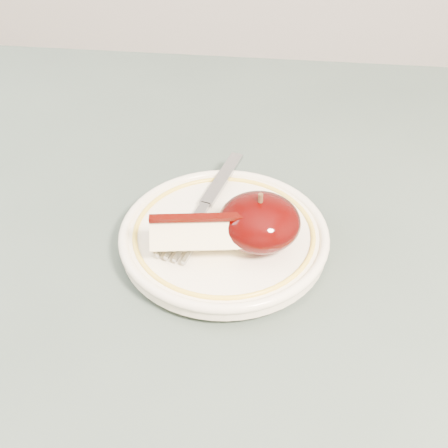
# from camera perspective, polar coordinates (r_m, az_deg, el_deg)

# --- Properties ---
(table) EXTENTS (0.90, 0.90, 0.75)m
(table) POSITION_cam_1_polar(r_m,az_deg,el_deg) (0.57, -3.01, -13.37)
(table) COLOR brown
(table) RESTS_ON ground
(plate) EXTENTS (0.18, 0.18, 0.02)m
(plate) POSITION_cam_1_polar(r_m,az_deg,el_deg) (0.54, 0.00, -1.13)
(plate) COLOR white
(plate) RESTS_ON table
(apple_half) EXTENTS (0.07, 0.07, 0.05)m
(apple_half) POSITION_cam_1_polar(r_m,az_deg,el_deg) (0.52, 3.25, 0.18)
(apple_half) COLOR black
(apple_half) RESTS_ON plate
(apple_wedge) EXTENTS (0.08, 0.05, 0.04)m
(apple_wedge) POSITION_cam_1_polar(r_m,az_deg,el_deg) (0.51, -2.23, -1.00)
(apple_wedge) COLOR #FFF4BB
(apple_wedge) RESTS_ON plate
(fork) EXTENTS (0.06, 0.16, 0.00)m
(fork) POSITION_cam_1_polar(r_m,az_deg,el_deg) (0.56, -1.74, 1.74)
(fork) COLOR gray
(fork) RESTS_ON plate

